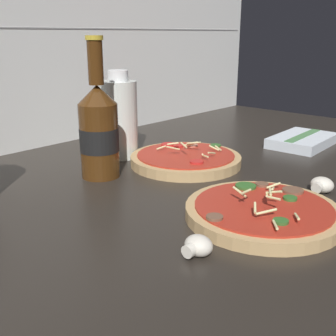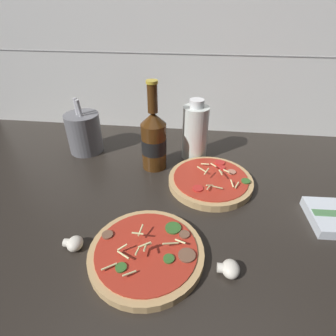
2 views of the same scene
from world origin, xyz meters
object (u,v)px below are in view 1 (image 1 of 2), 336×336
oil_bottle (119,118)px  mushroom_right (198,246)px  pizza_far (186,159)px  beer_bottle (99,130)px  pizza_near (263,212)px  dish_towel (303,141)px  mushroom_left (322,185)px

oil_bottle → mushroom_right: size_ratio=4.79×
pizza_far → beer_bottle: (-16.88, 7.18, 8.04)cm
pizza_near → beer_bottle: beer_bottle is taller
mushroom_right → dish_towel: 61.65cm
oil_bottle → pizza_near: bearing=-100.9°
oil_bottle → mushroom_left: oil_bottle is taller
pizza_far → mushroom_right: 38.22cm
pizza_far → dish_towel: 33.46cm
pizza_near → dish_towel: pizza_near is taller
mushroom_left → mushroom_right: size_ratio=1.06×
pizza_far → oil_bottle: 17.33cm
mushroom_left → oil_bottle: bearing=101.1°
dish_towel → mushroom_left: bearing=-149.1°
beer_bottle → oil_bottle: size_ratio=1.37×
beer_bottle → oil_bottle: 13.89cm
mushroom_right → pizza_far: bearing=42.3°
mushroom_left → mushroom_right: mushroom_left is taller
pizza_near → oil_bottle: oil_bottle is taller
pizza_far → oil_bottle: size_ratio=1.22×
pizza_near → mushroom_left: 16.29cm
pizza_far → mushroom_left: pizza_far is taller
pizza_far → mushroom_right: size_ratio=5.84×
pizza_far → oil_bottle: (-5.20, 14.68, 7.59)cm
mushroom_left → dish_towel: mushroom_left is taller
beer_bottle → oil_bottle: bearing=32.7°
pizza_near → beer_bottle: size_ratio=0.89×
beer_bottle → pizza_near: bearing=-83.3°
mushroom_right → dish_towel: same height
mushroom_left → pizza_near: bearing=172.9°
beer_bottle → mushroom_right: 35.71cm
dish_towel → oil_bottle: bearing=145.1°
pizza_far → dish_towel: bearing=-19.2°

